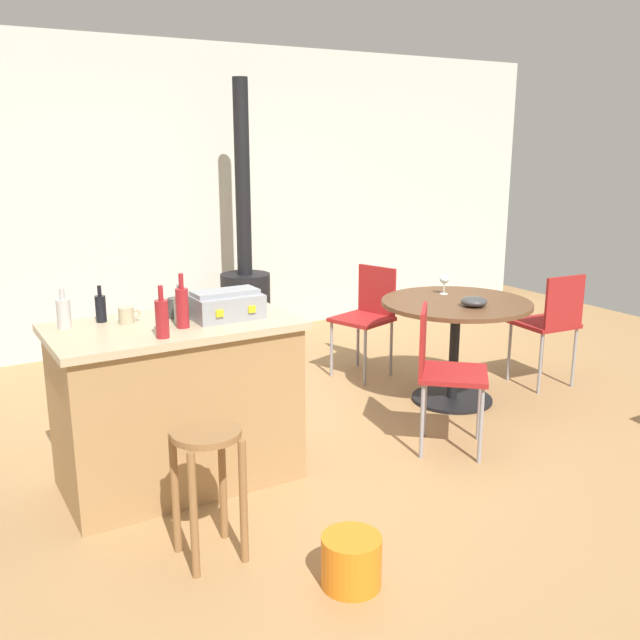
# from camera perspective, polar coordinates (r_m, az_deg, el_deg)

# --- Properties ---
(ground_plane) EXTENTS (8.80, 8.80, 0.00)m
(ground_plane) POSITION_cam_1_polar(r_m,az_deg,el_deg) (4.61, 2.55, -9.33)
(ground_plane) COLOR #A37A4C
(back_wall) EXTENTS (8.00, 0.10, 2.70)m
(back_wall) POSITION_cam_1_polar(r_m,az_deg,el_deg) (6.71, -10.44, 9.83)
(back_wall) COLOR beige
(back_wall) RESTS_ON ground_plane
(kitchen_island) EXTENTS (1.29, 0.72, 0.91)m
(kitchen_island) POSITION_cam_1_polar(r_m,az_deg,el_deg) (3.95, -11.43, -6.60)
(kitchen_island) COLOR #A37A4C
(kitchen_island) RESTS_ON ground_plane
(wooden_stool) EXTENTS (0.31, 0.31, 0.62)m
(wooden_stool) POSITION_cam_1_polar(r_m,az_deg,el_deg) (3.23, -9.05, -11.60)
(wooden_stool) COLOR olive
(wooden_stool) RESTS_ON ground_plane
(dining_table) EXTENTS (1.06, 1.06, 0.74)m
(dining_table) POSITION_cam_1_polar(r_m,az_deg,el_deg) (5.12, 10.86, -0.37)
(dining_table) COLOR black
(dining_table) RESTS_ON ground_plane
(folding_chair_near) EXTENTS (0.56, 0.56, 0.88)m
(folding_chair_near) POSITION_cam_1_polar(r_m,az_deg,el_deg) (4.32, 9.81, -3.69)
(folding_chair_near) COLOR maroon
(folding_chair_near) RESTS_ON ground_plane
(folding_chair_far) EXTENTS (0.43, 0.43, 0.88)m
(folding_chair_far) POSITION_cam_1_polar(r_m,az_deg,el_deg) (5.62, 18.12, 0.02)
(folding_chair_far) COLOR maroon
(folding_chair_far) RESTS_ON ground_plane
(folding_chair_left) EXTENTS (0.50, 0.50, 0.87)m
(folding_chair_left) POSITION_cam_1_polar(r_m,az_deg,el_deg) (5.65, 3.84, 0.65)
(folding_chair_left) COLOR maroon
(folding_chair_left) RESTS_ON ground_plane
(wood_stove) EXTENTS (0.44, 0.45, 2.35)m
(wood_stove) POSITION_cam_1_polar(r_m,az_deg,el_deg) (6.32, -6.02, 2.48)
(wood_stove) COLOR black
(wood_stove) RESTS_ON ground_plane
(toolbox) EXTENTS (0.37, 0.27, 0.15)m
(toolbox) POSITION_cam_1_polar(r_m,az_deg,el_deg) (3.86, -7.62, 1.22)
(toolbox) COLOR gray
(toolbox) RESTS_ON kitchen_island
(bottle_0) EXTENTS (0.07, 0.07, 0.26)m
(bottle_0) POSITION_cam_1_polar(r_m,az_deg,el_deg) (3.52, -12.62, 0.19)
(bottle_0) COLOR maroon
(bottle_0) RESTS_ON kitchen_island
(bottle_1) EXTENTS (0.06, 0.06, 0.20)m
(bottle_1) POSITION_cam_1_polar(r_m,az_deg,el_deg) (3.92, -17.26, 0.94)
(bottle_1) COLOR black
(bottle_1) RESTS_ON kitchen_island
(bottle_2) EXTENTS (0.07, 0.07, 0.21)m
(bottle_2) POSITION_cam_1_polar(r_m,az_deg,el_deg) (3.84, -19.96, 0.55)
(bottle_2) COLOR #B7B2AD
(bottle_2) RESTS_ON kitchen_island
(bottle_3) EXTENTS (0.07, 0.07, 0.28)m
(bottle_3) POSITION_cam_1_polar(r_m,az_deg,el_deg) (3.68, -11.04, 1.05)
(bottle_3) COLOR maroon
(bottle_3) RESTS_ON kitchen_island
(bottle_4) EXTENTS (0.06, 0.06, 0.21)m
(bottle_4) POSITION_cam_1_polar(r_m,az_deg,el_deg) (3.77, -11.25, 0.93)
(bottle_4) COLOR #B7B2AD
(bottle_4) RESTS_ON kitchen_island
(cup_0) EXTENTS (0.12, 0.08, 0.09)m
(cup_0) POSITION_cam_1_polar(r_m,az_deg,el_deg) (3.85, -15.32, 0.37)
(cup_0) COLOR tan
(cup_0) RESTS_ON kitchen_island
(cup_1) EXTENTS (0.12, 0.08, 0.11)m
(cup_1) POSITION_cam_1_polar(r_m,az_deg,el_deg) (3.92, -11.59, 0.98)
(cup_1) COLOR #383838
(cup_1) RESTS_ON kitchen_island
(wine_glass) EXTENTS (0.07, 0.07, 0.14)m
(wine_glass) POSITION_cam_1_polar(r_m,az_deg,el_deg) (5.27, 9.99, 3.20)
(wine_glass) COLOR silver
(wine_glass) RESTS_ON dining_table
(serving_bowl) EXTENTS (0.18, 0.18, 0.07)m
(serving_bowl) POSITION_cam_1_polar(r_m,az_deg,el_deg) (4.93, 12.31, 1.47)
(serving_bowl) COLOR #383838
(serving_bowl) RESTS_ON dining_table
(plastic_bucket) EXTENTS (0.26, 0.26, 0.23)m
(plastic_bucket) POSITION_cam_1_polar(r_m,az_deg,el_deg) (3.18, 2.54, -18.83)
(plastic_bucket) COLOR orange
(plastic_bucket) RESTS_ON ground_plane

